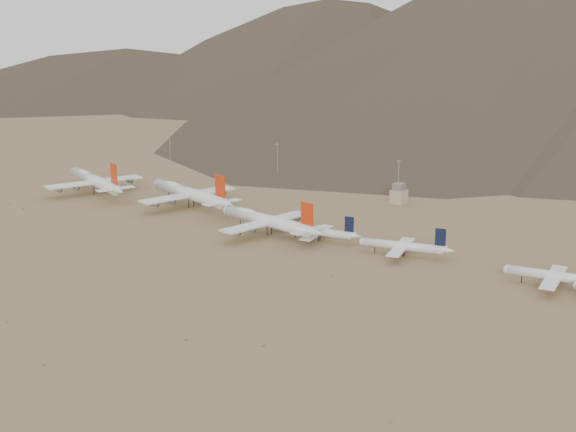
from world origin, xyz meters
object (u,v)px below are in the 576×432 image
Objects in this scene: widebody_east at (268,221)px; control_tower at (399,194)px; narrowbody_a at (320,232)px; narrowbody_b at (405,246)px; widebody_centre at (190,193)px; widebody_west at (95,181)px.

control_tower is at bearing 86.73° from widebody_east.
widebody_east is 1.70× the size of narrowbody_a.
narrowbody_b is (45.36, 3.58, 0.29)m from narrowbody_a.
widebody_centre reaches higher than widebody_east.
widebody_centre is 99.42m from narrowbody_a.
widebody_west reaches higher than narrowbody_b.
narrowbody_b is (144.21, -6.51, -3.25)m from widebody_centre.
control_tower is at bearing 54.10° from widebody_centre.
control_tower is at bearing 47.15° from widebody_west.
widebody_west is 71.37m from widebody_centre.
narrowbody_b is at bearing 18.33° from widebody_west.
narrowbody_b is at bearing 9.20° from widebody_centre.
widebody_centre is 6.49× the size of control_tower.
widebody_west is at bearing -159.56° from widebody_centre.
widebody_centre is 1.10× the size of widebody_east.
widebody_west reaches higher than control_tower.
narrowbody_a is (27.23, 6.91, -2.75)m from widebody_east.
widebody_west is 0.98× the size of widebody_centre.
widebody_west is 142.31m from widebody_east.
control_tower is (160.01, 92.17, -2.74)m from widebody_west.
narrowbody_b is (214.77, 4.23, -3.23)m from widebody_west.
control_tower is at bearing 83.04° from narrowbody_a.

